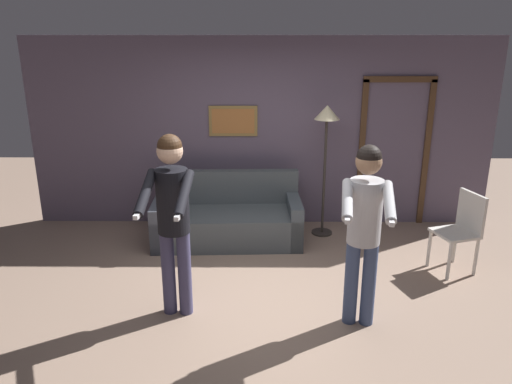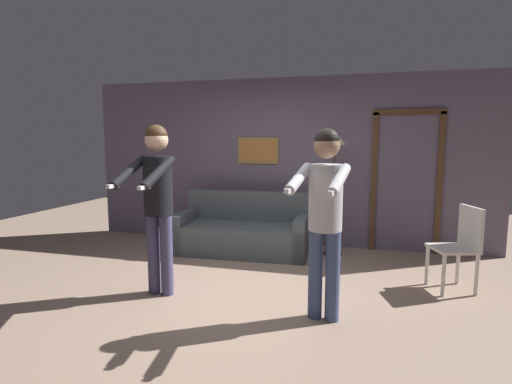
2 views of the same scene
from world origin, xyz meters
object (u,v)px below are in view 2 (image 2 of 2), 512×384
(person_standing_right, at_px, (325,205))
(person_standing_left, at_px, (157,192))
(couch, at_px, (243,233))
(dining_chair_distant, at_px, (460,243))
(torchiere_lamp, at_px, (334,153))

(person_standing_right, bearing_deg, person_standing_left, 174.53)
(person_standing_left, xyz_separation_m, person_standing_right, (1.74, -0.17, -0.04))
(couch, relative_size, person_standing_right, 1.11)
(person_standing_right, height_order, dining_chair_distant, person_standing_right)
(couch, relative_size, dining_chair_distant, 2.08)
(person_standing_left, bearing_deg, dining_chair_distant, 17.32)
(torchiere_lamp, distance_m, person_standing_left, 2.65)
(person_standing_right, relative_size, dining_chair_distant, 1.87)
(dining_chair_distant, bearing_deg, person_standing_right, -140.26)
(couch, xyz_separation_m, dining_chair_distant, (2.72, -0.83, 0.25))
(torchiere_lamp, relative_size, person_standing_right, 1.01)
(torchiere_lamp, relative_size, dining_chair_distant, 1.89)
(couch, bearing_deg, person_standing_right, -55.32)
(couch, bearing_deg, dining_chair_distant, -16.92)
(couch, distance_m, dining_chair_distant, 2.86)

